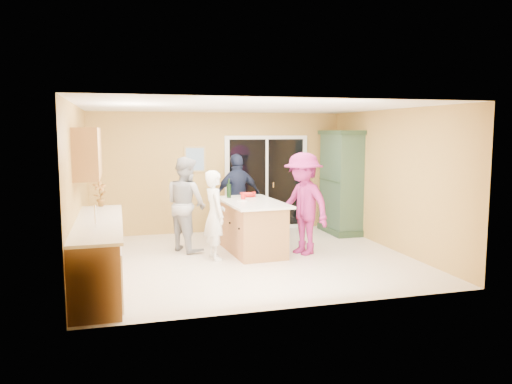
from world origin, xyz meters
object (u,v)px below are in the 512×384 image
object	(u,v)px
woman_navy	(238,196)
woman_magenta	(303,204)
woman_grey	(186,204)
woman_white	(215,215)
green_hutch	(341,183)
kitchen_island	(252,228)

from	to	relation	value
woman_navy	woman_magenta	bearing A→B (deg)	101.76
woman_navy	woman_grey	bearing A→B (deg)	21.29
woman_grey	woman_navy	bearing A→B (deg)	-83.63
woman_white	woman_grey	bearing A→B (deg)	19.61
woman_grey	woman_magenta	world-z (taller)	woman_magenta
green_hutch	woman_magenta	world-z (taller)	green_hutch
woman_white	woman_magenta	size ratio (longest dim) A/B	0.84
green_hutch	woman_magenta	size ratio (longest dim) A/B	1.21
green_hutch	woman_grey	xyz separation A→B (m)	(-3.45, -0.72, -0.21)
kitchen_island	woman_white	bearing A→B (deg)	-160.82
kitchen_island	woman_magenta	bearing A→B (deg)	-27.46
woman_white	woman_magenta	world-z (taller)	woman_magenta
woman_white	woman_grey	xyz separation A→B (m)	(-0.39, 0.76, 0.10)
woman_white	woman_magenta	xyz separation A→B (m)	(1.59, -0.07, 0.14)
kitchen_island	woman_magenta	world-z (taller)	woman_magenta
kitchen_island	woman_white	distance (m)	0.87
green_hutch	woman_navy	world-z (taller)	green_hutch
woman_navy	green_hutch	bearing A→B (deg)	163.18
woman_white	woman_magenta	bearing A→B (deg)	-99.85
woman_grey	woman_magenta	size ratio (longest dim) A/B	0.95
kitchen_island	woman_magenta	xyz separation A→B (m)	(0.85, -0.38, 0.47)
green_hutch	woman_navy	distance (m)	2.29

